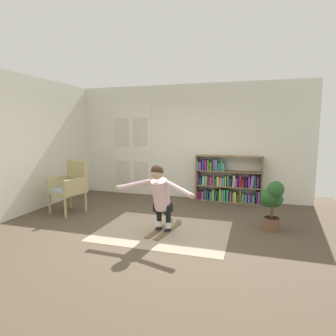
{
  "coord_description": "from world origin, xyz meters",
  "views": [
    {
      "loc": [
        1.61,
        -4.56,
        1.78
      ],
      "look_at": [
        0.07,
        0.5,
        1.05
      ],
      "focal_mm": 30.27,
      "sensor_mm": 36.0,
      "label": 1
    }
  ],
  "objects_px": {
    "wicker_chair": "(70,185)",
    "skis_pair": "(165,229)",
    "person_skier": "(160,193)",
    "bookshelf": "(226,182)",
    "potted_plant": "(272,201)"
  },
  "relations": [
    {
      "from": "wicker_chair",
      "to": "skis_pair",
      "type": "distance_m",
      "value": 2.41
    },
    {
      "from": "skis_pair",
      "to": "person_skier",
      "type": "height_order",
      "value": "person_skier"
    },
    {
      "from": "skis_pair",
      "to": "bookshelf",
      "type": "bearing_deg",
      "value": 70.51
    },
    {
      "from": "bookshelf",
      "to": "potted_plant",
      "type": "xyz_separation_m",
      "value": [
        0.96,
        -1.77,
        0.04
      ]
    },
    {
      "from": "potted_plant",
      "to": "skis_pair",
      "type": "distance_m",
      "value": 1.96
    },
    {
      "from": "wicker_chair",
      "to": "potted_plant",
      "type": "distance_m",
      "value": 4.08
    },
    {
      "from": "wicker_chair",
      "to": "potted_plant",
      "type": "xyz_separation_m",
      "value": [
        4.08,
        0.09,
        -0.06
      ]
    },
    {
      "from": "person_skier",
      "to": "potted_plant",
      "type": "bearing_deg",
      "value": 22.55
    },
    {
      "from": "wicker_chair",
      "to": "skis_pair",
      "type": "xyz_separation_m",
      "value": [
        2.29,
        -0.5,
        -0.56
      ]
    },
    {
      "from": "wicker_chair",
      "to": "potted_plant",
      "type": "height_order",
      "value": "wicker_chair"
    },
    {
      "from": "wicker_chair",
      "to": "potted_plant",
      "type": "relative_size",
      "value": 1.24
    },
    {
      "from": "person_skier",
      "to": "skis_pair",
      "type": "bearing_deg",
      "value": 80.81
    },
    {
      "from": "potted_plant",
      "to": "person_skier",
      "type": "distance_m",
      "value": 1.98
    },
    {
      "from": "potted_plant",
      "to": "person_skier",
      "type": "relative_size",
      "value": 0.62
    },
    {
      "from": "wicker_chair",
      "to": "person_skier",
      "type": "height_order",
      "value": "person_skier"
    }
  ]
}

